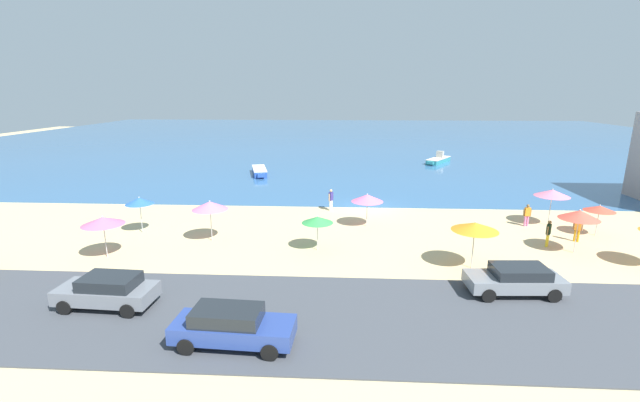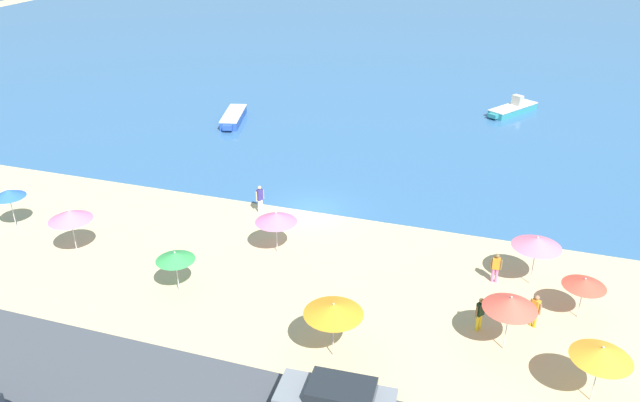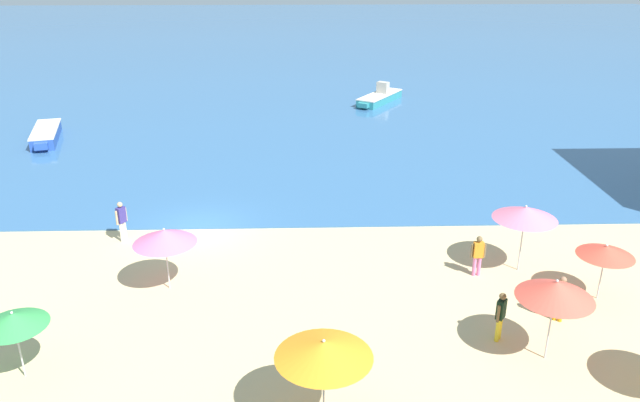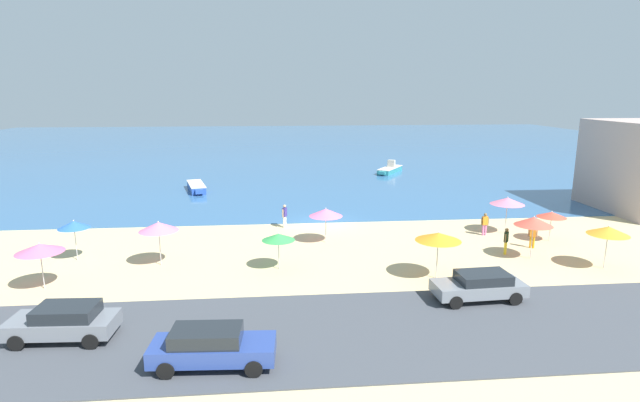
# 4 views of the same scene
# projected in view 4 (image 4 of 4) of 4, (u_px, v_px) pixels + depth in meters

# --- Properties ---
(ground_plane) EXTENTS (160.00, 160.00, 0.00)m
(ground_plane) POSITION_uv_depth(u_px,v_px,m) (322.00, 223.00, 38.76)
(ground_plane) COLOR #CEB784
(sea) EXTENTS (150.00, 110.00, 0.05)m
(sea) POSITION_uv_depth(u_px,v_px,m) (294.00, 146.00, 92.22)
(sea) COLOR #336294
(sea) RESTS_ON ground_plane
(coastal_road) EXTENTS (80.00, 8.00, 0.06)m
(coastal_road) POSITION_uv_depth(u_px,v_px,m) (364.00, 331.00, 21.25)
(coastal_road) COLOR #41454C
(coastal_road) RESTS_ON ground_plane
(beach_umbrella_0) EXTENTS (1.85, 1.85, 2.50)m
(beach_umbrella_0) POSITION_uv_depth(u_px,v_px,m) (74.00, 225.00, 29.82)
(beach_umbrella_0) COLOR #B2B2B7
(beach_umbrella_0) RESTS_ON ground_plane
(beach_umbrella_1) EXTENTS (2.26, 2.26, 2.70)m
(beach_umbrella_1) POSITION_uv_depth(u_px,v_px,m) (534.00, 221.00, 30.03)
(beach_umbrella_1) COLOR #B2B2B7
(beach_umbrella_1) RESTS_ON ground_plane
(beach_umbrella_2) EXTENTS (2.47, 2.47, 2.66)m
(beach_umbrella_2) POSITION_uv_depth(u_px,v_px,m) (438.00, 237.00, 26.84)
(beach_umbrella_2) COLOR #B2B2B7
(beach_umbrella_2) RESTS_ON ground_plane
(beach_umbrella_3) EXTENTS (1.94, 1.94, 2.12)m
(beach_umbrella_3) POSITION_uv_depth(u_px,v_px,m) (552.00, 215.00, 33.68)
(beach_umbrella_3) COLOR #B2B2B7
(beach_umbrella_3) RESTS_ON ground_plane
(beach_umbrella_4) EXTENTS (2.27, 2.27, 2.58)m
(beach_umbrella_4) POSITION_uv_depth(u_px,v_px,m) (608.00, 231.00, 28.35)
(beach_umbrella_4) COLOR #B2B2B7
(beach_umbrella_4) RESTS_ON ground_plane
(beach_umbrella_5) EXTENTS (2.28, 2.28, 2.68)m
(beach_umbrella_5) POSITION_uv_depth(u_px,v_px,m) (159.00, 227.00, 28.93)
(beach_umbrella_5) COLOR #B2B2B7
(beach_umbrella_5) RESTS_ON ground_plane
(beach_umbrella_6) EXTENTS (2.39, 2.39, 2.69)m
(beach_umbrella_6) POSITION_uv_depth(u_px,v_px,m) (507.00, 201.00, 35.47)
(beach_umbrella_6) COLOR #B2B2B7
(beach_umbrella_6) RESTS_ON ground_plane
(beach_umbrella_7) EXTENTS (2.36, 2.36, 2.50)m
(beach_umbrella_7) POSITION_uv_depth(u_px,v_px,m) (40.00, 248.00, 25.42)
(beach_umbrella_7) COLOR #B2B2B7
(beach_umbrella_7) RESTS_ON ground_plane
(beach_umbrella_8) EXTENTS (2.26, 2.26, 2.40)m
(beach_umbrella_8) POSITION_uv_depth(u_px,v_px,m) (326.00, 212.00, 33.38)
(beach_umbrella_8) COLOR #B2B2B7
(beach_umbrella_8) RESTS_ON ground_plane
(beach_umbrella_9) EXTENTS (1.89, 1.89, 2.18)m
(beach_umbrella_9) POSITION_uv_depth(u_px,v_px,m) (278.00, 237.00, 28.35)
(beach_umbrella_9) COLOR #B2B2B7
(beach_umbrella_9) RESTS_ON ground_plane
(bather_0) EXTENTS (0.49, 0.38, 1.65)m
(bather_0) POSITION_uv_depth(u_px,v_px,m) (533.00, 234.00, 32.39)
(bather_0) COLOR orange
(bather_0) RESTS_ON ground_plane
(bather_1) EXTENTS (0.57, 0.23, 1.63)m
(bather_1) POSITION_uv_depth(u_px,v_px,m) (485.00, 223.00, 35.26)
(bather_1) COLOR pink
(bather_1) RESTS_ON ground_plane
(bather_2) EXTENTS (0.38, 0.49, 1.76)m
(bather_2) POSITION_uv_depth(u_px,v_px,m) (285.00, 215.00, 37.27)
(bather_2) COLOR white
(bather_2) RESTS_ON ground_plane
(bather_3) EXTENTS (0.39, 0.48, 1.69)m
(bather_3) POSITION_uv_depth(u_px,v_px,m) (506.00, 240.00, 31.18)
(bather_3) COLOR yellow
(bather_3) RESTS_ON ground_plane
(parked_car_0) EXTENTS (4.30, 2.09, 1.46)m
(parked_car_0) POSITION_uv_depth(u_px,v_px,m) (64.00, 322.00, 20.35)
(parked_car_0) COLOR slate
(parked_car_0) RESTS_ON coastal_road
(parked_car_1) EXTENTS (4.47, 2.08, 1.37)m
(parked_car_1) POSITION_uv_depth(u_px,v_px,m) (479.00, 285.00, 24.24)
(parked_car_1) COLOR slate
(parked_car_1) RESTS_ON coastal_road
(parked_car_4) EXTENTS (4.65, 2.03, 1.48)m
(parked_car_4) POSITION_uv_depth(u_px,v_px,m) (212.00, 346.00, 18.36)
(parked_car_4) COLOR navy
(parked_car_4) RESTS_ON coastal_road
(skiff_nearshore) EXTENTS (2.65, 5.49, 0.76)m
(skiff_nearshore) POSITION_uv_depth(u_px,v_px,m) (196.00, 187.00, 50.87)
(skiff_nearshore) COLOR #284EA5
(skiff_nearshore) RESTS_ON sea
(skiff_offshore) EXTENTS (4.12, 5.38, 1.51)m
(skiff_offshore) POSITION_uv_depth(u_px,v_px,m) (390.00, 169.00, 62.34)
(skiff_offshore) COLOR teal
(skiff_offshore) RESTS_ON sea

